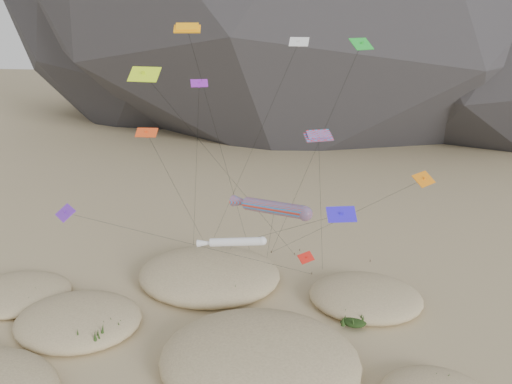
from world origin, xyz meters
TOP-DOWN VIEW (x-y plane):
  - dunes at (-1.95, 4.51)m, footprint 51.35×40.50m
  - dune_grass at (-0.66, 3.05)m, footprint 42.04×27.14m
  - kite_stakes at (2.56, 24.64)m, footprint 22.06×6.07m
  - rainbow_tube_kite at (4.45, 11.61)m, footprint 8.35×13.66m
  - white_tube_kite at (1.96, 5.44)m, footprint 7.37×20.46m
  - orange_parafoil at (-3.09, 12.55)m, footprint 4.62×13.44m
  - multi_parafoil at (8.52, 11.45)m, footprint 2.68×11.71m
  - delta_kites at (1.88, 10.95)m, footprint 35.19×20.83m

SIDE VIEW (x-z plane):
  - kite_stakes at x=2.56m, z-range 0.00..0.30m
  - dunes at x=-1.95m, z-range -1.29..2.80m
  - dune_grass at x=-0.66m, z-range 0.08..1.60m
  - white_tube_kite at x=1.96m, z-range 5.03..16.30m
  - rainbow_tube_kite at x=4.45m, z-range 5.25..17.83m
  - delta_kites at x=1.88m, z-range 4.03..30.64m
  - multi_parafoil at x=8.52m, z-range 8.84..27.86m
  - orange_parafoil at x=-3.09m, z-range 13.04..40.88m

